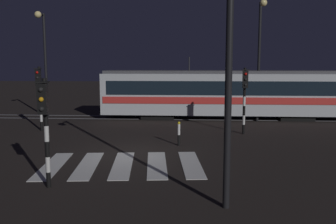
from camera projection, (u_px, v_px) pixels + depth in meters
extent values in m
plane|color=black|center=(131.00, 153.00, 15.46)|extent=(120.00, 120.00, 0.00)
cube|color=#59595E|center=(154.00, 119.00, 24.69)|extent=(80.00, 0.12, 0.03)
cube|color=#59595E|center=(156.00, 116.00, 26.11)|extent=(80.00, 0.12, 0.03)
cube|color=silver|center=(53.00, 166.00, 13.58)|extent=(1.09, 3.76, 0.02)
cube|color=silver|center=(88.00, 165.00, 13.63)|extent=(1.09, 3.76, 0.02)
cube|color=silver|center=(122.00, 165.00, 13.69)|extent=(1.09, 3.76, 0.02)
cube|color=silver|center=(157.00, 164.00, 13.74)|extent=(1.09, 3.76, 0.02)
cube|color=silver|center=(191.00, 164.00, 13.79)|extent=(1.09, 3.76, 0.02)
cylinder|color=black|center=(42.00, 126.00, 20.59)|extent=(0.14, 0.14, 0.51)
cylinder|color=white|center=(41.00, 117.00, 20.53)|extent=(0.14, 0.14, 0.51)
cylinder|color=black|center=(41.00, 108.00, 20.46)|extent=(0.14, 0.14, 0.51)
cylinder|color=white|center=(40.00, 99.00, 20.39)|extent=(0.14, 0.14, 0.51)
cylinder|color=black|center=(40.00, 90.00, 20.32)|extent=(0.14, 0.14, 0.51)
cylinder|color=white|center=(40.00, 80.00, 20.26)|extent=(0.14, 0.14, 0.51)
cylinder|color=black|center=(39.00, 71.00, 20.19)|extent=(0.14, 0.14, 0.51)
cube|color=black|center=(38.00, 78.00, 20.07)|extent=(0.28, 0.20, 0.90)
sphere|color=red|center=(37.00, 72.00, 19.92)|extent=(0.14, 0.14, 0.14)
sphere|color=black|center=(37.00, 78.00, 19.96)|extent=(0.14, 0.14, 0.14)
sphere|color=black|center=(38.00, 83.00, 20.00)|extent=(0.14, 0.14, 0.14)
cube|color=black|center=(38.00, 69.00, 20.00)|extent=(0.36, 0.24, 0.04)
cylinder|color=black|center=(49.00, 180.00, 11.22)|extent=(0.14, 0.14, 0.47)
cylinder|color=white|center=(48.00, 165.00, 11.16)|extent=(0.14, 0.14, 0.47)
cylinder|color=black|center=(47.00, 149.00, 11.10)|extent=(0.14, 0.14, 0.47)
cylinder|color=white|center=(47.00, 134.00, 11.03)|extent=(0.14, 0.14, 0.47)
cylinder|color=black|center=(46.00, 118.00, 10.97)|extent=(0.14, 0.14, 0.47)
cylinder|color=white|center=(45.00, 102.00, 10.91)|extent=(0.14, 0.14, 0.47)
cylinder|color=black|center=(44.00, 86.00, 10.85)|extent=(0.14, 0.14, 0.47)
cube|color=black|center=(43.00, 99.00, 10.73)|extent=(0.28, 0.20, 0.90)
sphere|color=black|center=(41.00, 90.00, 10.58)|extent=(0.14, 0.14, 0.14)
sphere|color=orange|center=(41.00, 99.00, 10.62)|extent=(0.14, 0.14, 0.14)
sphere|color=black|center=(42.00, 109.00, 10.65)|extent=(0.14, 0.14, 0.14)
cube|color=black|center=(42.00, 82.00, 10.66)|extent=(0.36, 0.24, 0.04)
cylinder|color=black|center=(243.00, 129.00, 19.66)|extent=(0.14, 0.14, 0.50)
cylinder|color=white|center=(244.00, 120.00, 19.59)|extent=(0.14, 0.14, 0.50)
cylinder|color=black|center=(244.00, 111.00, 19.53)|extent=(0.14, 0.14, 0.50)
cylinder|color=white|center=(244.00, 101.00, 19.46)|extent=(0.14, 0.14, 0.50)
cylinder|color=black|center=(244.00, 92.00, 19.39)|extent=(0.14, 0.14, 0.50)
cylinder|color=white|center=(245.00, 82.00, 19.33)|extent=(0.14, 0.14, 0.50)
cylinder|color=black|center=(245.00, 73.00, 19.26)|extent=(0.14, 0.14, 0.50)
cube|color=black|center=(245.00, 79.00, 19.14)|extent=(0.28, 0.20, 0.90)
sphere|color=red|center=(246.00, 74.00, 18.99)|extent=(0.14, 0.14, 0.14)
sphere|color=black|center=(246.00, 79.00, 19.03)|extent=(0.14, 0.14, 0.14)
sphere|color=black|center=(245.00, 85.00, 19.07)|extent=(0.14, 0.14, 0.14)
cube|color=black|center=(246.00, 70.00, 19.08)|extent=(0.36, 0.24, 0.04)
cylinder|color=black|center=(46.00, 67.00, 24.97)|extent=(0.18, 0.18, 7.01)
cylinder|color=black|center=(41.00, 14.00, 24.08)|extent=(0.10, 0.90, 0.10)
sphere|color=#F9E08C|center=(38.00, 15.00, 23.64)|extent=(0.44, 0.44, 0.44)
cylinder|color=black|center=(229.00, 60.00, 9.16)|extent=(0.18, 0.18, 7.68)
cylinder|color=black|center=(259.00, 63.00, 23.52)|extent=(0.18, 0.18, 7.52)
cylinder|color=black|center=(262.00, 3.00, 22.59)|extent=(0.10, 0.90, 0.10)
sphere|color=#F9E08C|center=(263.00, 3.00, 22.16)|extent=(0.44, 0.44, 0.44)
cube|color=silver|center=(226.00, 94.00, 24.86)|extent=(16.59, 2.50, 2.70)
cube|color=red|center=(228.00, 101.00, 23.65)|extent=(16.26, 0.04, 0.44)
cube|color=red|center=(224.00, 97.00, 26.16)|extent=(16.26, 0.04, 0.44)
cube|color=black|center=(228.00, 88.00, 23.55)|extent=(15.76, 0.03, 0.90)
cube|color=#4C4C51|center=(226.00, 72.00, 24.67)|extent=(16.26, 2.30, 0.20)
cylinder|color=#262628|center=(189.00, 64.00, 24.77)|extent=(0.08, 0.08, 1.00)
cube|color=black|center=(294.00, 117.00, 24.77)|extent=(2.20, 2.00, 0.35)
cube|color=black|center=(159.00, 115.00, 25.36)|extent=(2.20, 2.00, 0.35)
cylinder|color=black|center=(179.00, 140.00, 16.87)|extent=(0.12, 0.12, 0.50)
cylinder|color=white|center=(179.00, 129.00, 16.81)|extent=(0.12, 0.12, 0.50)
sphere|color=yellow|center=(179.00, 123.00, 16.77)|extent=(0.12, 0.12, 0.12)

